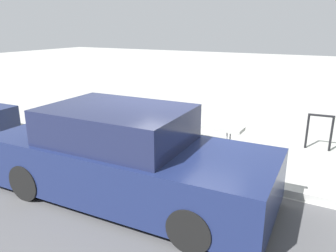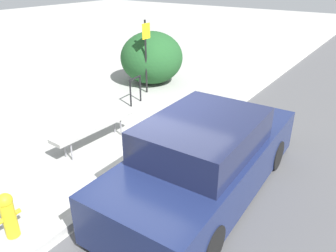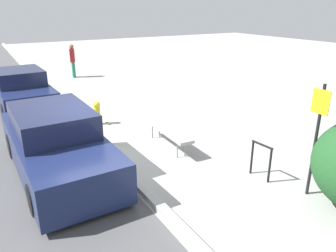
# 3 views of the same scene
# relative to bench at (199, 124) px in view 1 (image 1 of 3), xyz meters

# --- Properties ---
(ground_plane) EXTENTS (60.00, 60.00, 0.00)m
(ground_plane) POSITION_rel_bench_xyz_m (0.08, -1.61, -0.48)
(ground_plane) COLOR #9E9E99
(curb) EXTENTS (60.00, 0.20, 0.13)m
(curb) POSITION_rel_bench_xyz_m (0.08, -1.61, -0.41)
(curb) COLOR #A8A8A3
(curb) RESTS_ON ground_plane
(bench) EXTENTS (2.11, 0.48, 0.53)m
(bench) POSITION_rel_bench_xyz_m (0.00, 0.00, 0.00)
(bench) COLOR gray
(bench) RESTS_ON ground_plane
(bike_rack) EXTENTS (0.55, 0.10, 0.83)m
(bike_rack) POSITION_rel_bench_xyz_m (2.53, 0.92, 0.02)
(bike_rack) COLOR black
(bike_rack) RESTS_ON ground_plane
(fire_hydrant) EXTENTS (0.36, 0.22, 0.77)m
(fire_hydrant) POSITION_rel_bench_xyz_m (-2.71, -1.07, -0.07)
(fire_hydrant) COLOR gold
(fire_hydrant) RESTS_ON ground_plane
(parked_car_near) EXTENTS (4.64, 1.88, 1.49)m
(parked_car_near) POSITION_rel_bench_xyz_m (-0.06, -2.89, 0.19)
(parked_car_near) COLOR black
(parked_car_near) RESTS_ON ground_plane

